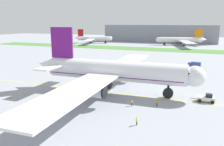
{
  "coord_description": "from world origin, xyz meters",
  "views": [
    {
      "loc": [
        26.33,
        -63.08,
        20.37
      ],
      "look_at": [
        -0.89,
        6.28,
        4.13
      ],
      "focal_mm": 37.21,
      "sensor_mm": 36.0,
      "label": 1
    }
  ],
  "objects_px": {
    "ground_crew_marshaller_front": "(157,102)",
    "traffic_cone_near_nose": "(26,93)",
    "ground_crew_wingwalker_port": "(132,102)",
    "traffic_cone_port_wing": "(10,98)",
    "service_truck_fuel_bowser": "(107,66)",
    "pushback_tug": "(206,98)",
    "service_truck_baggage_loader": "(136,63)",
    "parked_airliner_far_left": "(93,38)",
    "service_truck_catering_van": "(194,65)",
    "ground_crew_wingwalker_starboard": "(137,120)",
    "traffic_cone_starboard_wing": "(30,106)",
    "airliner_foreground": "(112,71)",
    "parked_airliner_far_centre": "(181,40)"
  },
  "relations": [
    {
      "from": "ground_crew_marshaller_front",
      "to": "traffic_cone_near_nose",
      "type": "xyz_separation_m",
      "value": [
        -37.73,
        -3.57,
        -0.71
      ]
    },
    {
      "from": "ground_crew_wingwalker_port",
      "to": "traffic_cone_near_nose",
      "type": "xyz_separation_m",
      "value": [
        -31.84,
        -1.43,
        -0.75
      ]
    },
    {
      "from": "traffic_cone_port_wing",
      "to": "service_truck_fuel_bowser",
      "type": "bearing_deg",
      "value": 79.62
    },
    {
      "from": "pushback_tug",
      "to": "traffic_cone_near_nose",
      "type": "distance_m",
      "value": 50.48
    },
    {
      "from": "service_truck_baggage_loader",
      "to": "service_truck_fuel_bowser",
      "type": "relative_size",
      "value": 1.01
    },
    {
      "from": "service_truck_baggage_loader",
      "to": "parked_airliner_far_left",
      "type": "distance_m",
      "value": 130.75
    },
    {
      "from": "pushback_tug",
      "to": "ground_crew_wingwalker_port",
      "type": "bearing_deg",
      "value": -149.98
    },
    {
      "from": "service_truck_baggage_loader",
      "to": "service_truck_fuel_bowser",
      "type": "xyz_separation_m",
      "value": [
        -10.18,
        -11.34,
        0.07
      ]
    },
    {
      "from": "ground_crew_wingwalker_port",
      "to": "traffic_cone_port_wing",
      "type": "relative_size",
      "value": 2.92
    },
    {
      "from": "ground_crew_wingwalker_port",
      "to": "service_truck_fuel_bowser",
      "type": "bearing_deg",
      "value": 120.17
    },
    {
      "from": "traffic_cone_port_wing",
      "to": "service_truck_baggage_loader",
      "type": "distance_m",
      "value": 62.1
    },
    {
      "from": "service_truck_baggage_loader",
      "to": "service_truck_catering_van",
      "type": "bearing_deg",
      "value": 11.24
    },
    {
      "from": "ground_crew_marshaller_front",
      "to": "service_truck_catering_van",
      "type": "relative_size",
      "value": 0.28
    },
    {
      "from": "ground_crew_marshaller_front",
      "to": "ground_crew_wingwalker_starboard",
      "type": "distance_m",
      "value": 12.5
    },
    {
      "from": "traffic_cone_starboard_wing",
      "to": "parked_airliner_far_left",
      "type": "xyz_separation_m",
      "value": [
        -65.29,
        169.38,
        4.43
      ]
    },
    {
      "from": "traffic_cone_near_nose",
      "to": "traffic_cone_starboard_wing",
      "type": "xyz_separation_m",
      "value": [
        8.61,
        -8.14,
        0.0
      ]
    },
    {
      "from": "airliner_foreground",
      "to": "traffic_cone_starboard_wing",
      "type": "xyz_separation_m",
      "value": [
        -14.43,
        -18.79,
        -6.17
      ]
    },
    {
      "from": "ground_crew_wingwalker_starboard",
      "to": "service_truck_catering_van",
      "type": "relative_size",
      "value": 0.3
    },
    {
      "from": "parked_airliner_far_centre",
      "to": "airliner_foreground",
      "type": "bearing_deg",
      "value": -91.97
    },
    {
      "from": "ground_crew_marshaller_front",
      "to": "pushback_tug",
      "type": "bearing_deg",
      "value": 34.53
    },
    {
      "from": "ground_crew_wingwalker_starboard",
      "to": "service_truck_baggage_loader",
      "type": "relative_size",
      "value": 0.3
    },
    {
      "from": "pushback_tug",
      "to": "parked_airliner_far_left",
      "type": "bearing_deg",
      "value": 125.24
    },
    {
      "from": "traffic_cone_port_wing",
      "to": "service_truck_catering_van",
      "type": "relative_size",
      "value": 0.1
    },
    {
      "from": "pushback_tug",
      "to": "ground_crew_wingwalker_starboard",
      "type": "relative_size",
      "value": 3.61
    },
    {
      "from": "ground_crew_marshaller_front",
      "to": "service_truck_fuel_bowser",
      "type": "xyz_separation_m",
      "value": [
        -29.86,
        39.1,
        0.49
      ]
    },
    {
      "from": "ground_crew_wingwalker_port",
      "to": "service_truck_catering_van",
      "type": "xyz_separation_m",
      "value": [
        12.46,
        57.79,
        0.53
      ]
    },
    {
      "from": "ground_crew_wingwalker_starboard",
      "to": "service_truck_fuel_bowser",
      "type": "height_order",
      "value": "service_truck_fuel_bowser"
    },
    {
      "from": "traffic_cone_near_nose",
      "to": "service_truck_baggage_loader",
      "type": "bearing_deg",
      "value": 71.52
    },
    {
      "from": "ground_crew_marshaller_front",
      "to": "service_truck_fuel_bowser",
      "type": "bearing_deg",
      "value": 127.37
    },
    {
      "from": "airliner_foreground",
      "to": "traffic_cone_near_nose",
      "type": "relative_size",
      "value": 138.03
    },
    {
      "from": "parked_airliner_far_centre",
      "to": "ground_crew_wingwalker_starboard",
      "type": "bearing_deg",
      "value": -87.58
    },
    {
      "from": "parked_airliner_far_centre",
      "to": "traffic_cone_starboard_wing",
      "type": "bearing_deg",
      "value": -96.4
    },
    {
      "from": "airliner_foreground",
      "to": "service_truck_catering_van",
      "type": "distance_m",
      "value": 53.25
    },
    {
      "from": "pushback_tug",
      "to": "traffic_cone_starboard_wing",
      "type": "xyz_separation_m",
      "value": [
        -40.55,
        -19.59,
        -0.75
      ]
    },
    {
      "from": "parked_airliner_far_left",
      "to": "airliner_foreground",
      "type": "bearing_deg",
      "value": -62.1
    },
    {
      "from": "ground_crew_wingwalker_starboard",
      "to": "parked_airliner_far_left",
      "type": "distance_m",
      "value": 193.68
    },
    {
      "from": "pushback_tug",
      "to": "service_truck_baggage_loader",
      "type": "height_order",
      "value": "service_truck_baggage_loader"
    },
    {
      "from": "traffic_cone_near_nose",
      "to": "service_truck_catering_van",
      "type": "xyz_separation_m",
      "value": [
        44.3,
        59.22,
        1.28
      ]
    },
    {
      "from": "airliner_foreground",
      "to": "ground_crew_wingwalker_port",
      "type": "height_order",
      "value": "airliner_foreground"
    },
    {
      "from": "pushback_tug",
      "to": "airliner_foreground",
      "type": "bearing_deg",
      "value": -178.24
    },
    {
      "from": "pushback_tug",
      "to": "ground_crew_wingwalker_port",
      "type": "xyz_separation_m",
      "value": [
        -17.32,
        -10.01,
        -0.0
      ]
    },
    {
      "from": "traffic_cone_port_wing",
      "to": "service_truck_baggage_loader",
      "type": "bearing_deg",
      "value": 72.25
    },
    {
      "from": "pushback_tug",
      "to": "parked_airliner_far_left",
      "type": "relative_size",
      "value": 0.1
    },
    {
      "from": "traffic_cone_starboard_wing",
      "to": "service_truck_fuel_bowser",
      "type": "relative_size",
      "value": 0.1
    },
    {
      "from": "pushback_tug",
      "to": "parked_airliner_far_centre",
      "type": "bearing_deg",
      "value": 97.5
    },
    {
      "from": "pushback_tug",
      "to": "parked_airliner_far_centre",
      "type": "distance_m",
      "value": 158.73
    },
    {
      "from": "ground_crew_wingwalker_port",
      "to": "service_truck_baggage_loader",
      "type": "xyz_separation_m",
      "value": [
        -13.79,
        52.57,
        0.38
      ]
    },
    {
      "from": "traffic_cone_near_nose",
      "to": "service_truck_baggage_loader",
      "type": "distance_m",
      "value": 56.95
    },
    {
      "from": "airliner_foreground",
      "to": "parked_airliner_far_centre",
      "type": "height_order",
      "value": "airliner_foreground"
    },
    {
      "from": "pushback_tug",
      "to": "traffic_cone_near_nose",
      "type": "bearing_deg",
      "value": -166.9
    }
  ]
}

